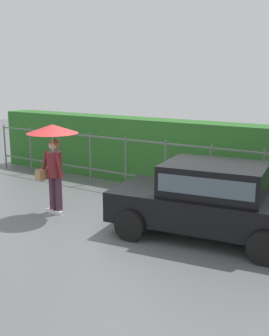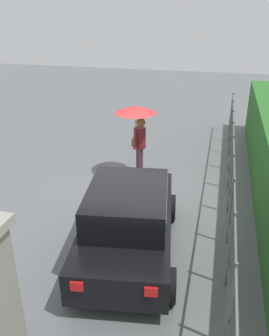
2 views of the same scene
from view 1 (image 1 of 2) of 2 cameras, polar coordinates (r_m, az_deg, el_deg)
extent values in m
plane|color=slate|center=(8.76, -2.87, -8.01)|extent=(40.00, 40.00, 0.00)
cube|color=black|center=(8.12, 9.96, -5.53)|extent=(3.90, 2.15, 0.60)
cube|color=black|center=(7.92, 11.17, -1.52)|extent=(2.09, 1.70, 0.60)
cube|color=#4C5B66|center=(7.92, 11.18, -1.38)|extent=(1.94, 1.70, 0.33)
cylinder|color=black|center=(7.88, -0.66, -8.07)|extent=(0.62, 0.26, 0.60)
cylinder|color=black|center=(9.34, 3.83, -4.75)|extent=(0.62, 0.26, 0.60)
cylinder|color=black|center=(7.23, 17.82, -10.66)|extent=(0.62, 0.26, 0.60)
cylinder|color=#47283D|center=(9.50, -10.56, -3.82)|extent=(0.15, 0.15, 0.86)
cylinder|color=#47283D|center=(9.63, -11.42, -3.62)|extent=(0.15, 0.15, 0.86)
cube|color=white|center=(9.57, -10.71, -6.14)|extent=(0.26, 0.10, 0.08)
cube|color=white|center=(9.71, -11.57, -5.91)|extent=(0.26, 0.10, 0.08)
cylinder|color=maroon|center=(9.39, -11.18, 0.50)|extent=(0.34, 0.34, 0.58)
sphere|color=#DBAD89|center=(9.31, -11.29, 3.09)|extent=(0.22, 0.22, 0.22)
sphere|color=olive|center=(9.33, -11.17, 3.24)|extent=(0.25, 0.25, 0.25)
cylinder|color=maroon|center=(9.18, -10.55, 0.43)|extent=(0.23, 0.09, 0.56)
cylinder|color=maroon|center=(9.48, -12.47, 0.74)|extent=(0.23, 0.09, 0.56)
cylinder|color=#B2B2B7|center=(9.20, -11.34, 2.43)|extent=(0.02, 0.02, 0.77)
cone|color=red|center=(9.13, -11.48, 5.42)|extent=(1.14, 1.14, 0.20)
cube|color=tan|center=(9.54, -12.74, -0.86)|extent=(0.16, 0.34, 0.24)
cylinder|color=#59605B|center=(14.63, -17.71, 2.85)|extent=(0.05, 0.05, 1.50)
cylinder|color=#59605B|center=(13.68, -14.38, 2.41)|extent=(0.05, 0.05, 1.50)
cylinder|color=#59605B|center=(12.80, -10.57, 1.90)|extent=(0.05, 0.05, 1.50)
cylinder|color=#59605B|center=(11.97, -6.21, 1.31)|extent=(0.05, 0.05, 1.50)
cylinder|color=#59605B|center=(11.23, -1.26, 0.63)|extent=(0.05, 0.05, 1.50)
cylinder|color=#59605B|center=(10.58, 4.35, -0.15)|extent=(0.05, 0.05, 1.50)
cylinder|color=#59605B|center=(10.05, 10.62, -1.01)|extent=(0.05, 0.05, 1.50)
cylinder|color=#59605B|center=(9.66, 17.49, -1.95)|extent=(0.05, 0.05, 1.50)
cube|color=#59605B|center=(10.46, 4.41, 3.44)|extent=(12.55, 0.03, 0.04)
cube|color=#59605B|center=(10.65, 4.33, -1.72)|extent=(12.55, 0.03, 0.04)
cube|color=#2D6B28|center=(11.48, 6.98, 1.82)|extent=(13.55, 0.90, 1.90)
camera|label=2|loc=(9.15, 52.48, 16.88)|focal=37.93mm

